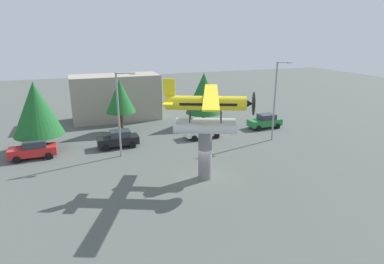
# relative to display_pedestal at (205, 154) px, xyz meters

# --- Properties ---
(ground_plane) EXTENTS (140.00, 140.00, 0.00)m
(ground_plane) POSITION_rel_display_pedestal_xyz_m (0.00, 0.00, -2.06)
(ground_plane) COLOR #515651
(display_pedestal) EXTENTS (1.10, 1.10, 4.13)m
(display_pedestal) POSITION_rel_display_pedestal_xyz_m (0.00, 0.00, 0.00)
(display_pedestal) COLOR slate
(display_pedestal) RESTS_ON ground
(floatplane_monument) EXTENTS (7.17, 9.96, 4.00)m
(floatplane_monument) POSITION_rel_display_pedestal_xyz_m (0.12, -0.05, 3.74)
(floatplane_monument) COLOR silver
(floatplane_monument) RESTS_ON display_pedestal
(car_near_red) EXTENTS (4.20, 2.02, 1.76)m
(car_near_red) POSITION_rel_display_pedestal_xyz_m (-13.52, 9.84, -1.18)
(car_near_red) COLOR red
(car_near_red) RESTS_ON ground
(car_mid_black) EXTENTS (4.20, 2.02, 1.76)m
(car_mid_black) POSITION_rel_display_pedestal_xyz_m (-5.48, 10.21, -1.18)
(car_mid_black) COLOR black
(car_mid_black) RESTS_ON ground
(car_far_white) EXTENTS (4.20, 2.02, 1.76)m
(car_far_white) POSITION_rel_display_pedestal_xyz_m (4.00, 10.07, -1.18)
(car_far_white) COLOR white
(car_far_white) RESTS_ON ground
(car_distant_green) EXTENTS (4.20, 2.02, 1.76)m
(car_distant_green) POSITION_rel_display_pedestal_xyz_m (12.77, 10.97, -1.18)
(car_distant_green) COLOR #237A38
(car_distant_green) RESTS_ON ground
(streetlight_primary) EXTENTS (1.84, 0.28, 8.04)m
(streetlight_primary) POSITION_rel_display_pedestal_xyz_m (-5.47, 7.48, 2.59)
(streetlight_primary) COLOR gray
(streetlight_primary) RESTS_ON ground
(streetlight_secondary) EXTENTS (1.84, 0.28, 8.59)m
(streetlight_secondary) POSITION_rel_display_pedestal_xyz_m (11.06, 6.60, 2.88)
(streetlight_secondary) COLOR gray
(streetlight_secondary) RESTS_ON ground
(storefront_building) EXTENTS (11.59, 5.11, 6.07)m
(storefront_building) POSITION_rel_display_pedestal_xyz_m (-3.97, 22.00, 0.97)
(storefront_building) COLOR #9E9384
(storefront_building) RESTS_ON ground
(tree_west) EXTENTS (4.81, 4.81, 6.98)m
(tree_west) POSITION_rel_display_pedestal_xyz_m (-12.99, 12.01, 2.24)
(tree_west) COLOR brown
(tree_west) RESTS_ON ground
(tree_east) EXTENTS (3.47, 3.47, 6.28)m
(tree_east) POSITION_rel_display_pedestal_xyz_m (-4.28, 15.58, 2.27)
(tree_east) COLOR brown
(tree_east) RESTS_ON ground
(tree_center_back) EXTENTS (4.58, 4.58, 6.73)m
(tree_center_back) POSITION_rel_display_pedestal_xyz_m (6.03, 14.86, 2.11)
(tree_center_back) COLOR brown
(tree_center_back) RESTS_ON ground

